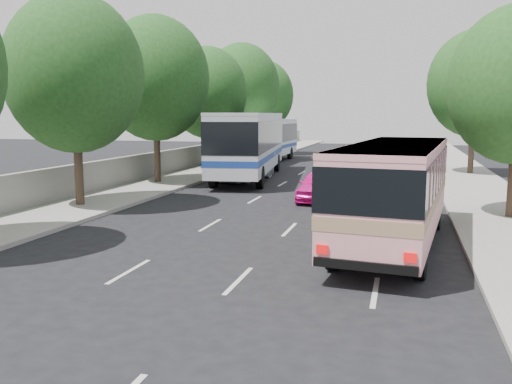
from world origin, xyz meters
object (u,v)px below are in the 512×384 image
(pink_taxi, at_px, (319,186))
(white_pickup, at_px, (245,167))
(tour_coach_rear, at_px, (267,136))
(pink_bus, at_px, (395,183))
(tour_coach_front, at_px, (249,139))

(pink_taxi, xyz_separation_m, white_pickup, (-5.50, 6.70, 0.10))
(pink_taxi, bearing_deg, tour_coach_rear, 111.68)
(pink_bus, relative_size, tour_coach_front, 0.72)
(pink_bus, bearing_deg, tour_coach_front, 126.40)
(pink_bus, bearing_deg, tour_coach_rear, 118.10)
(white_pickup, relative_size, tour_coach_rear, 0.46)
(white_pickup, bearing_deg, tour_coach_front, 97.84)
(pink_bus, height_order, tour_coach_rear, tour_coach_rear)
(pink_taxi, height_order, tour_coach_rear, tour_coach_rear)
(white_pickup, bearing_deg, tour_coach_rear, 105.69)
(tour_coach_front, relative_size, tour_coach_rear, 1.16)
(white_pickup, relative_size, tour_coach_front, 0.40)
(pink_taxi, relative_size, tour_coach_front, 0.30)
(white_pickup, bearing_deg, pink_taxi, -42.78)
(tour_coach_rear, bearing_deg, pink_taxi, -68.32)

